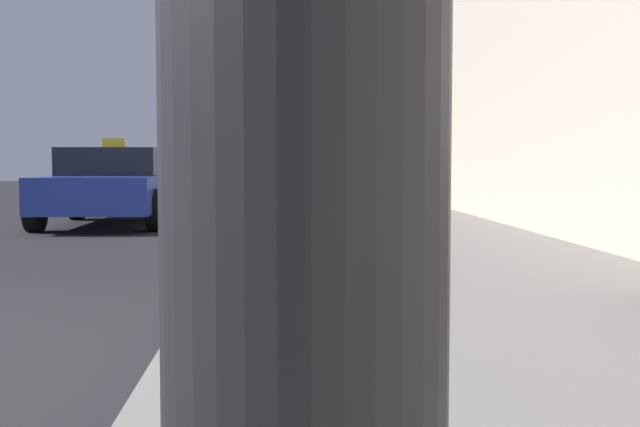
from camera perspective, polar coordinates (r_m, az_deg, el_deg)
The scene contains 5 objects.
sidewalk at distance 4.22m, azimuth 17.13°, elevation -9.94°, with size 4.00×32.00×0.15m, color gray.
car_blue at distance 13.95m, azimuth -14.21°, elevation 1.88°, with size 1.99×4.05×1.43m.
car_green at distance 23.52m, azimuth -10.54°, elevation 2.63°, with size 2.02×4.22×1.43m.
car_silver at distance 32.78m, azimuth -7.35°, elevation 2.94°, with size 1.99×4.14×1.27m.
car_black at distance 40.52m, azimuth -7.54°, elevation 3.07°, with size 1.94×4.05×1.27m.
Camera 1 is at (2.56, -3.84, 1.06)m, focal length 46.02 mm.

